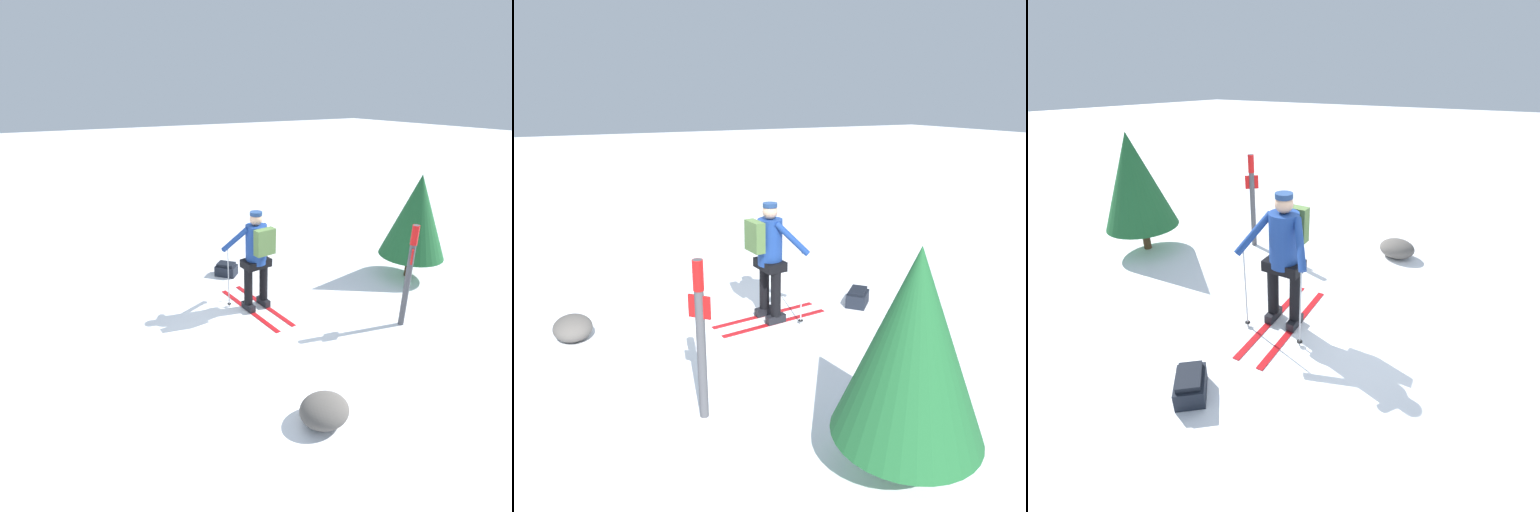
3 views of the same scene
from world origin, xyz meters
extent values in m
plane|color=white|center=(0.00, 0.00, 0.00)|extent=(80.00, 80.00, 0.00)
cube|color=red|center=(-0.51, -0.44, 0.01)|extent=(0.23, 1.76, 0.01)
cube|color=black|center=(-0.51, -0.44, 0.07)|extent=(0.13, 0.31, 0.12)
cylinder|color=black|center=(-0.51, -0.44, 0.51)|extent=(0.15, 0.15, 0.75)
cube|color=red|center=(-0.84, -0.46, 0.01)|extent=(0.23, 1.76, 0.01)
cube|color=black|center=(-0.84, -0.46, 0.07)|extent=(0.13, 0.31, 0.12)
cylinder|color=black|center=(-0.84, -0.46, 0.51)|extent=(0.15, 0.15, 0.75)
cube|color=black|center=(-0.67, -0.45, 0.88)|extent=(0.50, 0.34, 0.14)
cylinder|color=navy|center=(-0.67, -0.45, 1.22)|extent=(0.36, 0.36, 0.68)
sphere|color=tan|center=(-0.67, -0.45, 1.67)|extent=(0.22, 0.22, 0.22)
cylinder|color=navy|center=(-0.67, -0.45, 1.77)|extent=(0.21, 0.21, 0.06)
cube|color=#4C6B38|center=(-0.69, -0.20, 1.34)|extent=(0.36, 0.17, 0.44)
cylinder|color=#B2B7BC|center=(-0.27, -0.72, 0.59)|extent=(0.02, 0.02, 1.18)
cylinder|color=black|center=(-0.27, -0.72, 0.06)|extent=(0.07, 0.07, 0.01)
cylinder|color=navy|center=(-0.36, -0.61, 1.32)|extent=(0.40, 0.45, 0.50)
cylinder|color=#B2B7BC|center=(-1.03, -0.78, 0.59)|extent=(0.02, 0.02, 1.18)
cylinder|color=black|center=(-1.03, -0.78, 0.06)|extent=(0.07, 0.07, 0.01)
cylinder|color=navy|center=(-0.96, -0.65, 1.32)|extent=(0.34, 0.48, 0.50)
cube|color=black|center=(-0.83, -1.96, 0.11)|extent=(0.51, 0.52, 0.22)
cube|color=black|center=(-0.83, -1.96, 0.25)|extent=(0.42, 0.43, 0.06)
cylinder|color=#4C4C51|center=(-2.50, 1.26, 0.87)|extent=(0.10, 0.10, 1.75)
cylinder|color=red|center=(-2.50, 1.26, 1.59)|extent=(0.11, 0.11, 0.31)
cube|color=red|center=(-2.50, 1.26, 1.26)|extent=(0.19, 0.18, 0.24)
ellipsoid|color=#5B5651|center=(-0.01, 2.28, 0.17)|extent=(0.62, 0.52, 0.34)
cylinder|color=#4C331E|center=(-4.13, 0.00, 0.24)|extent=(0.14, 0.14, 0.47)
cone|color=#1E5B2D|center=(-4.13, 0.00, 1.31)|extent=(1.29, 1.29, 1.68)
camera|label=1|loc=(2.51, 5.01, 3.63)|focal=28.00mm
camera|label=2|loc=(-6.85, 2.68, 3.24)|focal=35.00mm
camera|label=3|loc=(1.35, -3.52, 2.92)|focal=24.00mm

